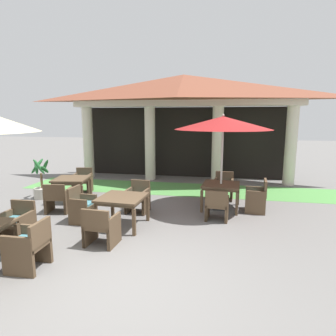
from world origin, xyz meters
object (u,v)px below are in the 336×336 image
at_px(patio_chair_near_foreground_south, 101,226).
at_px(patio_chair_mid_left_east, 29,246).
at_px(patio_chair_near_foreground_north, 138,198).
at_px(patio_chair_far_back_north, 83,181).
at_px(patio_chair_mid_right_north, 224,187).
at_px(patio_table_mid_right, 221,187).
at_px(patio_chair_mid_right_south, 217,206).
at_px(patio_umbrella_mid_right, 223,123).
at_px(patio_chair_mid_left_north, 18,223).
at_px(potted_palm_left_edge, 42,187).
at_px(patio_chair_far_back_south, 58,198).
at_px(patio_chair_mid_right_east, 257,197).
at_px(patio_table_far_back, 71,181).
at_px(patio_chair_near_foreground_west, 82,206).
at_px(patio_table_near_foreground, 122,200).

height_order(patio_chair_near_foreground_south, patio_chair_mid_left_east, patio_chair_mid_left_east).
height_order(patio_chair_near_foreground_north, patio_chair_far_back_north, patio_chair_near_foreground_north).
xyz_separation_m(patio_chair_near_foreground_south, patio_chair_mid_right_north, (2.42, 3.80, 0.01)).
distance_m(patio_table_mid_right, patio_chair_mid_right_south, 1.00).
distance_m(patio_table_mid_right, patio_chair_far_back_north, 4.77).
bearing_deg(patio_umbrella_mid_right, patio_chair_mid_left_north, -143.83).
bearing_deg(patio_chair_mid_right_south, potted_palm_left_edge, 174.64).
distance_m(patio_chair_far_back_south, patio_chair_far_back_north, 2.12).
bearing_deg(patio_chair_near_foreground_north, patio_chair_mid_left_north, 54.15).
relative_size(patio_chair_mid_left_north, patio_chair_far_back_south, 1.00).
relative_size(patio_chair_near_foreground_south, patio_chair_mid_right_south, 1.01).
relative_size(patio_chair_mid_right_south, potted_palm_left_edge, 0.61).
bearing_deg(patio_chair_mid_left_east, patio_chair_mid_left_north, 45.04).
distance_m(patio_chair_near_foreground_south, patio_chair_mid_left_north, 1.76).
relative_size(patio_chair_near_foreground_south, patio_table_mid_right, 0.75).
height_order(patio_table_mid_right, patio_chair_mid_right_south, patio_chair_mid_right_south).
xyz_separation_m(patio_chair_mid_right_east, patio_table_far_back, (-5.46, -0.01, 0.21)).
distance_m(patio_umbrella_mid_right, patio_chair_far_back_north, 5.16).
height_order(patio_chair_mid_left_north, patio_chair_far_back_north, patio_chair_mid_left_north).
relative_size(patio_chair_near_foreground_west, patio_chair_mid_left_east, 1.02).
bearing_deg(patio_chair_mid_right_east, patio_chair_mid_left_north, 124.78).
distance_m(patio_umbrella_mid_right, patio_chair_mid_right_north, 2.21).
bearing_deg(patio_chair_near_foreground_north, patio_chair_near_foreground_west, 45.01).
relative_size(patio_table_mid_right, patio_chair_far_back_south, 1.31).
height_order(patio_chair_mid_right_north, patio_chair_far_back_north, patio_chair_mid_right_north).
distance_m(patio_table_near_foreground, patio_chair_far_back_north, 3.63).
xyz_separation_m(patio_chair_mid_left_north, potted_palm_left_edge, (-1.50, 3.03, -0.04)).
xyz_separation_m(patio_table_far_back, potted_palm_left_edge, (-1.10, 0.13, -0.27)).
distance_m(patio_table_near_foreground, patio_umbrella_mid_right, 3.37).
relative_size(patio_umbrella_mid_right, patio_chair_mid_right_south, 3.31).
relative_size(patio_chair_mid_right_south, patio_chair_far_back_south, 0.97).
height_order(patio_chair_near_foreground_south, patio_chair_far_back_north, patio_chair_far_back_north).
bearing_deg(patio_chair_mid_left_north, patio_chair_mid_right_east, -150.78).
xyz_separation_m(patio_chair_near_foreground_south, patio_chair_mid_left_east, (-0.81, -1.09, 0.02)).
relative_size(patio_chair_near_foreground_south, patio_chair_far_back_south, 0.98).
relative_size(patio_chair_mid_left_north, patio_chair_mid_right_south, 1.04).
xyz_separation_m(patio_chair_near_foreground_north, patio_chair_near_foreground_west, (-1.13, -1.00, 0.01)).
distance_m(patio_chair_mid_left_north, patio_chair_mid_right_north, 5.76).
height_order(patio_table_far_back, patio_chair_far_back_north, patio_chair_far_back_north).
relative_size(patio_chair_near_foreground_west, patio_chair_far_back_south, 1.06).
xyz_separation_m(patio_chair_near_foreground_north, patio_chair_far_back_north, (-2.46, 1.65, -0.00)).
distance_m(patio_table_far_back, patio_chair_far_back_south, 1.08).
xyz_separation_m(patio_table_near_foreground, patio_chair_near_foreground_west, (-1.07, 0.07, -0.22)).
xyz_separation_m(patio_table_near_foreground, patio_table_mid_right, (2.27, 1.76, -0.00)).
relative_size(patio_table_mid_right, patio_chair_far_back_north, 1.32).
bearing_deg(patio_chair_mid_right_north, patio_chair_far_back_south, 30.53).
bearing_deg(patio_chair_far_back_south, patio_umbrella_mid_right, 5.36).
relative_size(patio_table_mid_right, patio_chair_mid_right_east, 1.20).
xyz_separation_m(patio_chair_mid_right_south, patio_chair_far_back_north, (-4.58, 1.92, 0.01)).
xyz_separation_m(patio_chair_near_foreground_north, patio_table_far_back, (-2.28, 0.60, 0.23)).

